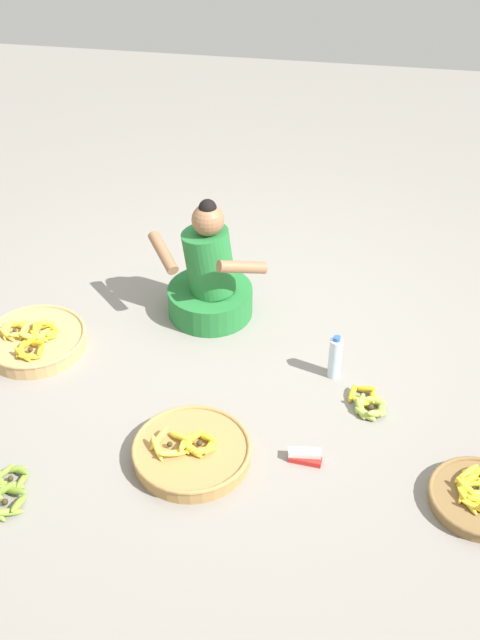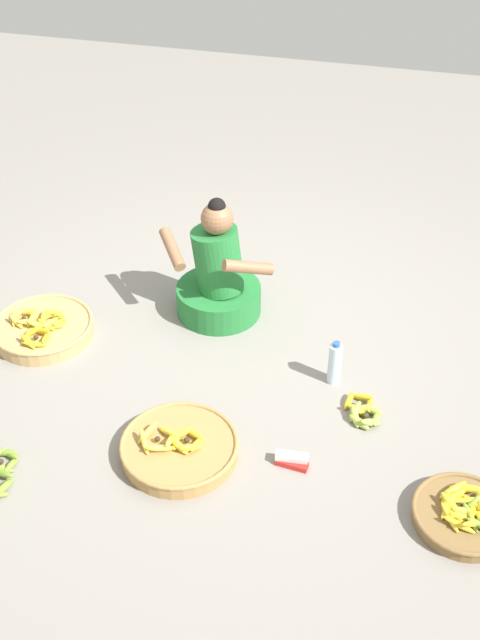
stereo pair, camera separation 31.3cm
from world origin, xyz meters
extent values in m
plane|color=gray|center=(0.00, 0.00, 0.00)|extent=(10.00, 10.00, 0.00)
cylinder|color=#237233|center=(-0.27, 0.30, 0.09)|extent=(0.52, 0.52, 0.18)
cylinder|color=#237233|center=(-0.27, 0.30, 0.38)|extent=(0.36, 0.32, 0.42)
sphere|color=#8C6042|center=(-0.27, 0.30, 0.66)|extent=(0.19, 0.19, 0.19)
sphere|color=black|center=(-0.27, 0.30, 0.73)|extent=(0.10, 0.10, 0.10)
cylinder|color=#8C6042|center=(-0.53, 0.23, 0.45)|extent=(0.24, 0.29, 0.16)
cylinder|color=#8C6042|center=(-0.05, 0.16, 0.45)|extent=(0.29, 0.23, 0.16)
cylinder|color=brown|center=(1.26, -0.95, 0.03)|extent=(0.46, 0.46, 0.06)
torus|color=brown|center=(1.26, -0.95, 0.06)|extent=(0.48, 0.48, 0.02)
ellipsoid|color=olive|center=(1.32, -0.90, 0.08)|extent=(0.15, 0.07, 0.06)
ellipsoid|color=olive|center=(1.29, -0.92, 0.09)|extent=(0.11, 0.13, 0.09)
ellipsoid|color=olive|center=(1.28, -1.00, 0.09)|extent=(0.11, 0.14, 0.08)
ellipsoid|color=yellow|center=(1.32, -0.90, 0.09)|extent=(0.05, 0.16, 0.09)
ellipsoid|color=yellow|center=(1.26, -0.84, 0.09)|extent=(0.16, 0.05, 0.08)
ellipsoid|color=yellow|center=(1.20, -0.86, 0.08)|extent=(0.14, 0.14, 0.06)
ellipsoid|color=yellow|center=(1.20, -0.96, 0.09)|extent=(0.14, 0.14, 0.07)
ellipsoid|color=yellow|center=(1.27, -0.97, 0.09)|extent=(0.16, 0.08, 0.08)
sphere|color=#382D19|center=(1.25, -0.91, 0.09)|extent=(0.03, 0.03, 0.03)
ellipsoid|color=gold|center=(1.29, -0.96, 0.09)|extent=(0.06, 0.14, 0.08)
ellipsoid|color=gold|center=(1.26, -0.90, 0.08)|extent=(0.13, 0.09, 0.06)
ellipsoid|color=gold|center=(1.20, -0.90, 0.09)|extent=(0.13, 0.10, 0.08)
ellipsoid|color=gold|center=(1.18, -0.95, 0.08)|extent=(0.04, 0.13, 0.06)
ellipsoid|color=gold|center=(1.21, -1.00, 0.08)|extent=(0.13, 0.09, 0.06)
ellipsoid|color=gold|center=(1.25, -1.00, 0.09)|extent=(0.14, 0.07, 0.07)
sphere|color=#382D19|center=(1.23, -0.95, 0.09)|extent=(0.03, 0.03, 0.03)
ellipsoid|color=yellow|center=(1.32, -0.97, 0.09)|extent=(0.06, 0.16, 0.07)
ellipsoid|color=yellow|center=(1.29, -0.93, 0.09)|extent=(0.14, 0.12, 0.09)
ellipsoid|color=yellow|center=(1.24, -0.91, 0.09)|extent=(0.16, 0.06, 0.07)
ellipsoid|color=yellow|center=(1.19, -0.96, 0.08)|extent=(0.08, 0.16, 0.06)
ellipsoid|color=yellow|center=(1.19, -1.02, 0.08)|extent=(0.11, 0.15, 0.06)
ellipsoid|color=yellow|center=(1.24, -1.05, 0.08)|extent=(0.16, 0.06, 0.06)
ellipsoid|color=yellow|center=(1.30, -1.03, 0.09)|extent=(0.13, 0.12, 0.09)
sphere|color=#382D19|center=(1.25, -0.98, 0.08)|extent=(0.03, 0.03, 0.03)
cylinder|color=tan|center=(-1.21, -0.21, 0.04)|extent=(0.59, 0.59, 0.09)
torus|color=tan|center=(-1.21, -0.21, 0.09)|extent=(0.60, 0.60, 0.02)
ellipsoid|color=yellow|center=(-1.10, -0.20, 0.12)|extent=(0.06, 0.13, 0.07)
ellipsoid|color=yellow|center=(-1.11, -0.15, 0.11)|extent=(0.12, 0.11, 0.06)
ellipsoid|color=yellow|center=(-1.17, -0.14, 0.11)|extent=(0.13, 0.07, 0.06)
ellipsoid|color=yellow|center=(-1.19, -0.16, 0.12)|extent=(0.10, 0.12, 0.07)
ellipsoid|color=yellow|center=(-1.20, -0.21, 0.12)|extent=(0.07, 0.13, 0.07)
ellipsoid|color=yellow|center=(-1.16, -0.25, 0.12)|extent=(0.13, 0.06, 0.07)
ellipsoid|color=yellow|center=(-1.12, -0.24, 0.11)|extent=(0.12, 0.09, 0.05)
sphere|color=#382D19|center=(-1.15, -0.19, 0.11)|extent=(0.03, 0.03, 0.03)
ellipsoid|color=yellow|center=(-1.15, -0.21, 0.11)|extent=(0.06, 0.15, 0.06)
ellipsoid|color=yellow|center=(-1.20, -0.14, 0.12)|extent=(0.15, 0.06, 0.08)
ellipsoid|color=yellow|center=(-1.27, -0.21, 0.11)|extent=(0.04, 0.15, 0.07)
ellipsoid|color=yellow|center=(-1.20, -0.27, 0.12)|extent=(0.15, 0.04, 0.08)
sphere|color=#382D19|center=(-1.21, -0.20, 0.12)|extent=(0.03, 0.03, 0.03)
ellipsoid|color=yellow|center=(-1.27, -0.22, 0.11)|extent=(0.04, 0.13, 0.06)
ellipsoid|color=yellow|center=(-1.30, -0.16, 0.11)|extent=(0.13, 0.08, 0.06)
ellipsoid|color=yellow|center=(-1.32, -0.16, 0.12)|extent=(0.12, 0.03, 0.08)
ellipsoid|color=yellow|center=(-1.38, -0.20, 0.11)|extent=(0.07, 0.13, 0.06)
ellipsoid|color=yellow|center=(-1.38, -0.23, 0.12)|extent=(0.07, 0.13, 0.07)
ellipsoid|color=yellow|center=(-1.35, -0.26, 0.12)|extent=(0.12, 0.08, 0.07)
ellipsoid|color=yellow|center=(-1.28, -0.25, 0.12)|extent=(0.11, 0.11, 0.08)
sphere|color=#382D19|center=(-1.32, -0.21, 0.11)|extent=(0.03, 0.03, 0.03)
ellipsoid|color=gold|center=(-1.11, -0.35, 0.11)|extent=(0.06, 0.13, 0.06)
ellipsoid|color=gold|center=(-1.15, -0.31, 0.12)|extent=(0.13, 0.07, 0.08)
ellipsoid|color=gold|center=(-1.20, -0.32, 0.12)|extent=(0.12, 0.10, 0.08)
ellipsoid|color=gold|center=(-1.22, -0.37, 0.11)|extent=(0.03, 0.13, 0.06)
ellipsoid|color=gold|center=(-1.19, -0.42, 0.12)|extent=(0.13, 0.08, 0.07)
ellipsoid|color=gold|center=(-1.15, -0.42, 0.11)|extent=(0.13, 0.07, 0.06)
sphere|color=#382D19|center=(-1.17, -0.37, 0.11)|extent=(0.03, 0.03, 0.03)
cylinder|color=#A87F47|center=(-0.12, -0.91, 0.04)|extent=(0.58, 0.58, 0.08)
torus|color=#A87F47|center=(-0.12, -0.91, 0.08)|extent=(0.59, 0.59, 0.02)
ellipsoid|color=yellow|center=(-0.03, -0.91, 0.10)|extent=(0.06, 0.13, 0.05)
ellipsoid|color=yellow|center=(-0.05, -0.85, 0.10)|extent=(0.13, 0.09, 0.06)
ellipsoid|color=yellow|center=(-0.12, -0.86, 0.10)|extent=(0.11, 0.11, 0.06)
ellipsoid|color=yellow|center=(-0.13, -0.91, 0.10)|extent=(0.06, 0.13, 0.06)
ellipsoid|color=yellow|center=(-0.10, -0.95, 0.11)|extent=(0.13, 0.08, 0.07)
ellipsoid|color=yellow|center=(-0.05, -0.94, 0.10)|extent=(0.12, 0.11, 0.07)
sphere|color=#382D19|center=(-0.08, -0.90, 0.10)|extent=(0.03, 0.03, 0.03)
ellipsoid|color=yellow|center=(-0.16, -0.92, 0.11)|extent=(0.04, 0.15, 0.09)
ellipsoid|color=yellow|center=(-0.19, -0.87, 0.11)|extent=(0.15, 0.10, 0.08)
ellipsoid|color=yellow|center=(-0.28, -0.90, 0.11)|extent=(0.09, 0.15, 0.08)
ellipsoid|color=yellow|center=(-0.28, -0.96, 0.11)|extent=(0.11, 0.14, 0.08)
ellipsoid|color=yellow|center=(-0.19, -0.98, 0.11)|extent=(0.14, 0.11, 0.07)
sphere|color=#382D19|center=(-0.22, -0.93, 0.10)|extent=(0.03, 0.03, 0.03)
ellipsoid|color=#9EB747|center=(0.80, -0.42, 0.03)|extent=(0.05, 0.13, 0.06)
ellipsoid|color=#9EB747|center=(0.77, -0.37, 0.03)|extent=(0.14, 0.10, 0.07)
ellipsoid|color=#9EB747|center=(0.73, -0.36, 0.03)|extent=(0.14, 0.05, 0.07)
ellipsoid|color=#9EB747|center=(0.68, -0.41, 0.03)|extent=(0.07, 0.14, 0.09)
ellipsoid|color=#9EB747|center=(0.69, -0.44, 0.03)|extent=(0.09, 0.14, 0.08)
ellipsoid|color=#9EB747|center=(0.71, -0.47, 0.03)|extent=(0.14, 0.10, 0.06)
ellipsoid|color=#9EB747|center=(0.77, -0.47, 0.03)|extent=(0.13, 0.11, 0.09)
sphere|color=#382D19|center=(0.74, -0.42, 0.03)|extent=(0.04, 0.04, 0.04)
ellipsoid|color=gold|center=(0.75, -0.33, 0.02)|extent=(0.04, 0.13, 0.05)
ellipsoid|color=gold|center=(0.71, -0.28, 0.03)|extent=(0.13, 0.06, 0.08)
ellipsoid|color=gold|center=(0.64, -0.32, 0.03)|extent=(0.06, 0.13, 0.06)
ellipsoid|color=gold|center=(0.69, -0.39, 0.03)|extent=(0.13, 0.04, 0.08)
sphere|color=#382D19|center=(0.69, -0.33, 0.03)|extent=(0.03, 0.03, 0.03)
ellipsoid|color=olive|center=(-0.88, -1.20, 0.02)|extent=(0.03, 0.13, 0.06)
ellipsoid|color=olive|center=(-0.92, -1.15, 0.03)|extent=(0.13, 0.08, 0.07)
ellipsoid|color=olive|center=(-0.95, -1.15, 0.03)|extent=(0.14, 0.04, 0.06)
ellipsoid|color=olive|center=(-0.91, -1.25, 0.03)|extent=(0.13, 0.09, 0.08)
sphere|color=#382D19|center=(-0.94, -1.20, 0.03)|extent=(0.03, 0.03, 0.03)
ellipsoid|color=olive|center=(-0.84, -1.34, 0.03)|extent=(0.04, 0.15, 0.08)
ellipsoid|color=olive|center=(-0.89, -1.28, 0.03)|extent=(0.16, 0.08, 0.09)
cylinder|color=silver|center=(0.53, -0.16, 0.13)|extent=(0.07, 0.07, 0.25)
cylinder|color=#2D59B7|center=(0.53, -0.16, 0.26)|extent=(0.04, 0.04, 0.02)
cube|color=red|center=(0.44, -0.83, 0.01)|extent=(0.16, 0.06, 0.03)
cube|color=white|center=(0.43, -0.82, 0.04)|extent=(0.16, 0.06, 0.03)
camera|label=1|loc=(0.56, -3.46, 2.87)|focal=43.35mm
camera|label=2|loc=(0.87, -3.39, 2.87)|focal=43.35mm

